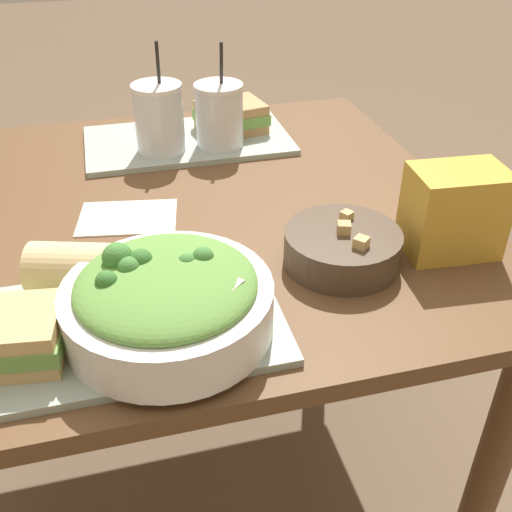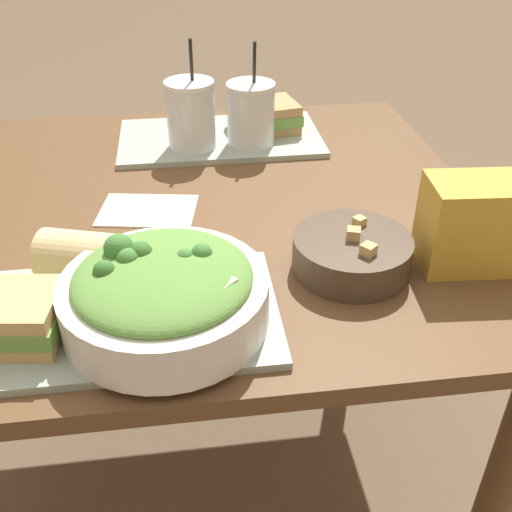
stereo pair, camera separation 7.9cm
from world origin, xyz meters
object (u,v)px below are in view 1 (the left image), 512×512
Objects in this scene: baguette_near at (94,269)px; sandwich_far at (231,117)px; salad_bowl at (167,299)px; drink_cup_red at (219,117)px; sandwich_near at (1,337)px; chip_bag at (454,211)px; soup_bowl at (342,247)px; drink_cup_dark at (159,120)px; napkin_folded at (128,217)px.

baguette_near reaches higher than sandwich_far.
salad_bowl is at bearing -122.25° from baguette_near.
drink_cup_red is at bearing -130.55° from sandwich_far.
sandwich_near is 0.70m from drink_cup_red.
salad_bowl is 1.46× the size of baguette_near.
chip_bag is (0.55, -0.01, 0.02)m from baguette_near.
salad_bowl is 1.51× the size of soup_bowl.
soup_bowl is 0.50m from sandwich_near.
soup_bowl is 0.52m from drink_cup_dark.
sandwich_near is 0.73× the size of drink_cup_dark.
soup_bowl is at bearing -35.56° from napkin_folded.
sandwich_near is (-0.20, -0.01, -0.02)m from salad_bowl.
soup_bowl reaches higher than napkin_folded.
drink_cup_red reaches higher than chip_bag.
soup_bowl is 0.37m from baguette_near.
soup_bowl is 1.20× the size of chip_bag.
drink_cup_red is (0.13, 0.00, -0.00)m from drink_cup_dark.
sandwich_far is at bearing 117.49° from chip_bag.
napkin_folded is at bearing 95.59° from salad_bowl.
baguette_near is (0.11, 0.11, 0.01)m from sandwich_near.
drink_cup_red is 1.16× the size of napkin_folded.
salad_bowl is at bearing -160.13° from soup_bowl.
sandwich_near is 1.01× the size of sandwich_far.
soup_bowl is 0.96× the size of baguette_near.
sandwich_far is (0.23, 0.64, -0.02)m from salad_bowl.
sandwich_far is 1.08× the size of chip_bag.
chip_bag is (0.18, -0.01, 0.04)m from soup_bowl.
salad_bowl is 0.33m from napkin_folded.
sandwich_far is at bearing 60.11° from drink_cup_red.
salad_bowl is at bearing -84.41° from napkin_folded.
drink_cup_red is 0.55m from chip_bag.
salad_bowl is 0.47m from chip_bag.
drink_cup_red is at bearing 48.98° from napkin_folded.
sandwich_far is 0.75× the size of drink_cup_red.
drink_cup_red reaches higher than soup_bowl.
napkin_folded is (-0.22, -0.25, -0.07)m from drink_cup_red.
soup_bowl is 0.18m from chip_bag.
sandwich_near is at bearing -167.50° from soup_bowl.
sandwich_far is at bearing -13.23° from baguette_near.
baguette_near reaches higher than napkin_folded.
salad_bowl is 1.21× the size of drink_cup_dark.
baguette_near is 0.86× the size of drink_cup_red.
sandwich_near is 0.88× the size of napkin_folded.
baguette_near is at bearing -131.04° from sandwich_far.
chip_bag is at bearing 16.23° from sandwich_near.
baguette_near is 0.55m from chip_bag.
salad_bowl is 1.66× the size of sandwich_near.
baguette_near is 0.23m from napkin_folded.
salad_bowl is 1.46× the size of napkin_folded.
chip_bag is (0.23, -0.55, 0.03)m from sandwich_far.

